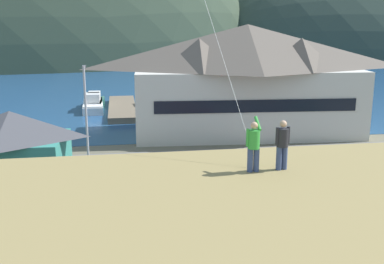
% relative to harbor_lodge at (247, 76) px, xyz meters
% --- Properties ---
extents(ground_plane, '(600.00, 600.00, 0.00)m').
position_rel_harbor_lodge_xyz_m(ground_plane, '(-8.62, -20.69, -5.52)').
color(ground_plane, '#66604C').
extents(parking_lot_pad, '(40.00, 20.00, 0.10)m').
position_rel_harbor_lodge_xyz_m(parking_lot_pad, '(-8.62, -15.69, -5.47)').
color(parking_lot_pad, slate).
rests_on(parking_lot_pad, ground).
extents(bay_water, '(360.00, 84.00, 0.03)m').
position_rel_harbor_lodge_xyz_m(bay_water, '(-8.62, 39.31, -5.50)').
color(bay_water, navy).
rests_on(bay_water, ground).
extents(far_hill_center_saddle, '(92.79, 75.19, 59.37)m').
position_rel_harbor_lodge_xyz_m(far_hill_center_saddle, '(57.17, 95.77, -5.52)').
color(far_hill_center_saddle, '#2D3D33').
rests_on(far_hill_center_saddle, ground).
extents(harbor_lodge, '(22.85, 11.45, 10.35)m').
position_rel_harbor_lodge_xyz_m(harbor_lodge, '(0.00, 0.00, 0.00)').
color(harbor_lodge, beige).
rests_on(harbor_lodge, ground).
extents(storage_shed_near_lot, '(7.05, 5.68, 5.50)m').
position_rel_harbor_lodge_xyz_m(storage_shed_near_lot, '(-18.53, -14.67, -2.67)').
color(storage_shed_near_lot, '#338475').
rests_on(storage_shed_near_lot, ground).
extents(wharf_dock, '(3.20, 15.01, 0.70)m').
position_rel_harbor_lodge_xyz_m(wharf_dock, '(-11.74, 13.15, -5.17)').
color(wharf_dock, '#70604C').
rests_on(wharf_dock, ground).
extents(moored_boat_wharfside, '(2.30, 6.43, 2.16)m').
position_rel_harbor_lodge_xyz_m(moored_boat_wharfside, '(-15.09, 15.51, -4.80)').
color(moored_boat_wharfside, '#23564C').
rests_on(moored_boat_wharfside, ground).
extents(moored_boat_outer_mooring, '(3.26, 8.17, 2.16)m').
position_rel_harbor_lodge_xyz_m(moored_boat_outer_mooring, '(-8.10, 13.64, -4.80)').
color(moored_boat_outer_mooring, silver).
rests_on(moored_boat_outer_mooring, ground).
extents(moored_boat_inner_slip, '(2.59, 7.36, 2.16)m').
position_rel_harbor_lodge_xyz_m(moored_boat_inner_slip, '(-15.25, 14.16, -4.80)').
color(moored_boat_inner_slip, silver).
rests_on(moored_boat_inner_slip, ground).
extents(parked_car_mid_row_far, '(4.27, 2.20, 1.82)m').
position_rel_harbor_lodge_xyz_m(parked_car_mid_row_far, '(-5.69, -13.16, -4.45)').
color(parked_car_mid_row_far, red).
rests_on(parked_car_mid_row_far, parking_lot_pad).
extents(parked_car_corner_spot, '(4.26, 2.17, 1.82)m').
position_rel_harbor_lodge_xyz_m(parked_car_corner_spot, '(-2.73, -19.40, -4.45)').
color(parked_car_corner_spot, slate).
rests_on(parked_car_corner_spot, parking_lot_pad).
extents(parked_car_back_row_right, '(4.21, 2.07, 1.82)m').
position_rel_harbor_lodge_xyz_m(parked_car_back_row_right, '(-8.58, -20.11, -4.45)').
color(parked_car_back_row_right, red).
rests_on(parked_car_back_row_right, parking_lot_pad).
extents(parked_car_front_row_silver, '(4.30, 2.26, 1.82)m').
position_rel_harbor_lodge_xyz_m(parked_car_front_row_silver, '(-17.28, -20.96, -4.45)').
color(parked_car_front_row_silver, navy).
rests_on(parked_car_front_row_silver, parking_lot_pad).
extents(parked_car_mid_row_center, '(4.22, 2.10, 1.82)m').
position_rel_harbor_lodge_xyz_m(parked_car_mid_row_center, '(1.48, -14.28, -4.45)').
color(parked_car_mid_row_center, slate).
rests_on(parked_car_mid_row_center, parking_lot_pad).
extents(parking_light_pole, '(0.24, 0.78, 7.56)m').
position_rel_harbor_lodge_xyz_m(parking_light_pole, '(-14.42, -10.13, -1.09)').
color(parking_light_pole, '#ADADB2').
rests_on(parking_light_pole, parking_lot_pad).
extents(person_kite_flyer, '(0.51, 0.66, 1.86)m').
position_rel_harbor_lodge_xyz_m(person_kite_flyer, '(-7.67, -28.20, 1.07)').
color(person_kite_flyer, '#384770').
rests_on(person_kite_flyer, grassy_hill_foreground).
extents(person_companion, '(0.54, 0.40, 1.74)m').
position_rel_harbor_lodge_xyz_m(person_companion, '(-6.63, -28.13, 1.05)').
color(person_companion, '#384770').
rests_on(person_companion, grassy_hill_foreground).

